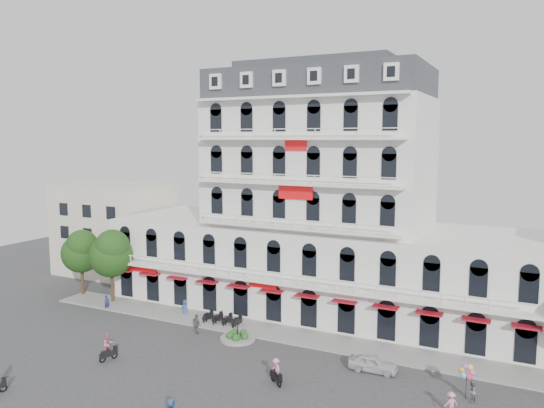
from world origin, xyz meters
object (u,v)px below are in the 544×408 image
at_px(rider_southwest, 108,346).
at_px(rider_center, 276,371).
at_px(balloon_vendor, 470,383).
at_px(parked_car, 373,363).

distance_m(rider_southwest, rider_center, 14.29).
height_order(rider_southwest, rider_center, rider_southwest).
bearing_deg(balloon_vendor, parked_car, 167.04).
distance_m(rider_southwest, balloon_vendor, 27.79).
distance_m(parked_car, balloon_vendor, 7.44).
relative_size(parked_car, rider_southwest, 1.65).
relative_size(rider_center, balloon_vendor, 0.81).
bearing_deg(rider_southwest, balloon_vendor, -62.88).
height_order(parked_car, rider_southwest, rider_southwest).
bearing_deg(balloon_vendor, rider_center, -164.32).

